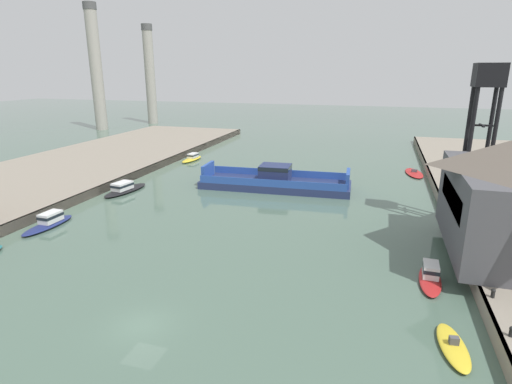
# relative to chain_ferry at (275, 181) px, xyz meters

# --- Properties ---
(ground_plane) EXTENTS (400.00, 400.00, 0.00)m
(ground_plane) POSITION_rel_chain_ferry_xyz_m (-0.23, -37.51, -1.10)
(ground_plane) COLOR #4C6656
(chain_ferry) EXTENTS (23.09, 8.06, 3.65)m
(chain_ferry) POSITION_rel_chain_ferry_xyz_m (0.00, 0.00, 0.00)
(chain_ferry) COLOR navy
(chain_ferry) RESTS_ON ground
(moored_boat_near_left) EXTENTS (2.29, 7.31, 1.62)m
(moored_boat_near_left) POSITION_rel_chain_ferry_xyz_m (-21.10, -23.38, -0.49)
(moored_boat_near_left) COLOR navy
(moored_boat_near_left) RESTS_ON ground
(moored_boat_near_right) EXTENTS (2.27, 5.36, 0.95)m
(moored_boat_near_right) POSITION_rel_chain_ferry_xyz_m (20.54, -33.97, -0.86)
(moored_boat_near_right) COLOR yellow
(moored_boat_near_right) RESTS_ON ground
(moored_boat_mid_left) EXTENTS (2.04, 6.08, 1.56)m
(moored_boat_mid_left) POSITION_rel_chain_ferry_xyz_m (19.99, -24.67, -0.51)
(moored_boat_mid_left) COLOR red
(moored_boat_mid_left) RESTS_ON ground
(moored_boat_mid_right) EXTENTS (2.47, 6.94, 1.38)m
(moored_boat_mid_right) POSITION_rel_chain_ferry_xyz_m (-21.07, 15.10, -0.59)
(moored_boat_mid_right) COLOR yellow
(moored_boat_mid_right) RESTS_ON ground
(moored_boat_far_left) EXTENTS (3.76, 8.67, 1.62)m
(moored_boat_far_left) POSITION_rel_chain_ferry_xyz_m (-20.94, -8.62, -0.49)
(moored_boat_far_left) COLOR black
(moored_boat_far_left) RESTS_ON ground
(moored_boat_far_right) EXTENTS (3.64, 7.92, 0.88)m
(moored_boat_far_right) POSITION_rel_chain_ferry_xyz_m (21.11, 15.76, -0.90)
(moored_boat_far_right) COLOR red
(moored_boat_far_right) RESTS_ON ground
(crane_tower) EXTENTS (2.91, 2.91, 16.90)m
(crane_tower) POSITION_rel_chain_ferry_xyz_m (25.37, -9.30, 12.85)
(crane_tower) COLOR black
(crane_tower) RESTS_ON quay_right
(bollard_right_mid) EXTENTS (0.32, 0.32, 0.71)m
(bollard_right_mid) POSITION_rel_chain_ferry_xyz_m (23.83, -33.39, 0.59)
(bollard_right_mid) COLOR black
(bollard_right_mid) RESTS_ON quay_right
(bollard_right_aft) EXTENTS (0.32, 0.32, 0.71)m
(bollard_right_aft) POSITION_rel_chain_ferry_xyz_m (23.83, -28.52, 0.59)
(bollard_right_aft) COLOR black
(bollard_right_aft) RESTS_ON quay_right
(smokestack_distant_a) EXTENTS (3.50, 3.50, 31.93)m
(smokestack_distant_a) POSITION_rel_chain_ferry_xyz_m (-60.43, 67.48, 15.89)
(smokestack_distant_a) COLOR #9E998E
(smokestack_distant_a) RESTS_ON ground
(smokestack_distant_b) EXTENTS (3.76, 3.76, 36.10)m
(smokestack_distant_b) POSITION_rel_chain_ferry_xyz_m (-67.12, 48.69, 17.99)
(smokestack_distant_b) COLOR #9E998E
(smokestack_distant_b) RESTS_ON ground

